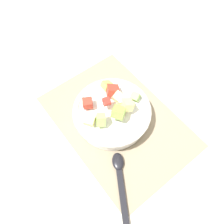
# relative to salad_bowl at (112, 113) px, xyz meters

# --- Properties ---
(ground_plane) EXTENTS (2.40, 2.40, 0.00)m
(ground_plane) POSITION_rel_salad_bowl_xyz_m (-0.02, -0.01, -0.04)
(ground_plane) COLOR silver
(placemat) EXTENTS (0.51, 0.35, 0.01)m
(placemat) POSITION_rel_salad_bowl_xyz_m (-0.02, -0.01, -0.04)
(placemat) COLOR gray
(placemat) RESTS_ON ground_plane
(salad_bowl) EXTENTS (0.26, 0.26, 0.11)m
(salad_bowl) POSITION_rel_salad_bowl_xyz_m (0.00, 0.00, 0.00)
(salad_bowl) COLOR white
(salad_bowl) RESTS_ON placemat
(serving_spoon) EXTENTS (0.22, 0.15, 0.01)m
(serving_spoon) POSITION_rel_salad_bowl_xyz_m (-0.18, 0.11, -0.03)
(serving_spoon) COLOR black
(serving_spoon) RESTS_ON placemat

